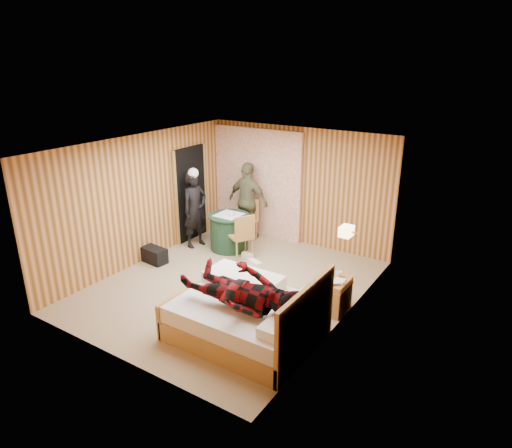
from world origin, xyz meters
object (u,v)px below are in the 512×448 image
Objects in this scene: round_table at (229,232)px; man_on_bed at (240,282)px; wall_lamp at (347,231)px; chair_far at (248,216)px; woman_standing at (195,210)px; chair_near at (243,233)px; nightstand at (334,294)px; duffel_bag at (154,255)px; man_at_table at (248,201)px; bed at (249,316)px.

man_on_bed is at bearing -51.18° from round_table.
wall_lamp is 0.28× the size of chair_far.
woman_standing is at bearing 139.63° from man_on_bed.
chair_far is 1.08m from chair_near.
round_table is (-2.88, 1.12, 0.10)m from nightstand.
round_table reaches higher than duffel_bag.
man_on_bed is (1.62, -2.40, 0.43)m from chair_near.
round_table is 0.50× the size of man_at_table.
wall_lamp is 3.19m from round_table.
chair_far is at bearing 122.48° from man_on_bed.
wall_lamp is at bearing -89.15° from woman_standing.
woman_standing is (0.15, 1.11, 0.66)m from duffel_bag.
nightstand is at bearing -101.07° from wall_lamp.
wall_lamp is 3.71m from woman_standing.
chair_far is at bearing 124.02° from bed.
man_at_table is at bearing 147.41° from nightstand.
bed is at bearing -116.83° from woman_standing.
wall_lamp is 0.15× the size of man_on_bed.
woman_standing is (-1.23, 0.02, 0.27)m from chair_near.
nightstand is at bearing 64.80° from man_on_bed.
wall_lamp is 0.16× the size of woman_standing.
bed is 1.23× the size of woman_standing.
bed is 3.53× the size of nightstand.
wall_lamp is 3.40m from chair_far.
man_on_bed reaches higher than chair_near.
round_table is at bearing -59.29° from woman_standing.
duffel_bag is (-2.97, 1.08, -0.16)m from bed.
round_table is at bearing -86.87° from chair_near.
woman_standing is at bearing 169.83° from wall_lamp.
chair_near is (-2.35, 0.85, 0.26)m from nightstand.
bed is 3.61m from woman_standing.
nightstand is 0.66× the size of round_table.
chair_far is at bearing 147.84° from nightstand.
nightstand is (0.76, 1.32, -0.03)m from bed.
nightstand is at bearing 9.23° from duffel_bag.
bed is 2.33× the size of round_table.
chair_near is at bearing 121.21° from man_at_table.
nightstand is 0.60× the size of chair_near.
chair_near is at bearing 124.03° from man_on_bed.
wall_lamp reaches higher than nightstand.
chair_far is (-2.11, 3.13, 0.23)m from bed.
chair_far is (-2.91, 1.58, -0.76)m from wall_lamp.
nightstand is at bearing 100.24° from chair_near.
woman_standing reaches higher than chair_near.
wall_lamp is at bearing 12.51° from duffel_bag.
wall_lamp is at bearing 105.39° from chair_near.
man_on_bed is at bearing 125.50° from man_at_table.
chair_near is at bearing 43.97° from duffel_bag.
woman_standing is at bearing -160.31° from round_table.
man_at_table reaches higher than duffel_bag.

